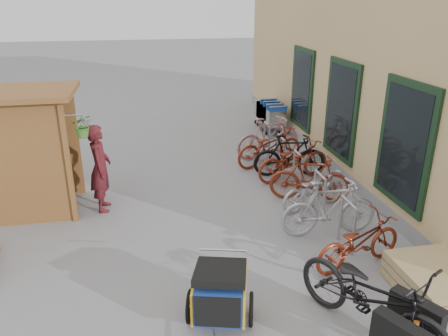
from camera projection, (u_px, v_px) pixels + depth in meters
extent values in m
plane|color=gray|center=(211.00, 261.00, 7.02)|extent=(80.00, 80.00, 0.00)
cube|color=tan|center=(435.00, 17.00, 10.99)|extent=(6.00, 13.00, 7.00)
cube|color=gray|center=(315.00, 149.00, 11.71)|extent=(0.18, 13.00, 0.30)
cube|color=black|center=(404.00, 145.00, 7.50)|extent=(0.06, 1.50, 2.20)
cube|color=black|center=(403.00, 145.00, 7.49)|extent=(0.02, 1.25, 1.95)
cube|color=black|center=(341.00, 110.00, 9.78)|extent=(0.06, 1.50, 2.20)
cube|color=black|center=(340.00, 110.00, 9.78)|extent=(0.02, 1.25, 1.95)
cube|color=black|center=(302.00, 89.00, 12.07)|extent=(0.06, 1.50, 2.20)
cube|color=black|center=(301.00, 89.00, 12.06)|extent=(0.02, 1.25, 1.95)
cube|color=brown|center=(68.00, 164.00, 7.88)|extent=(0.09, 0.09, 2.30)
cube|color=brown|center=(77.00, 142.00, 9.07)|extent=(0.09, 0.09, 2.30)
cube|color=brown|center=(16.00, 167.00, 7.75)|extent=(1.80, 0.05, 2.30)
cube|color=brown|center=(31.00, 145.00, 8.89)|extent=(1.80, 0.05, 2.30)
cube|color=brown|center=(13.00, 93.00, 7.88)|extent=(2.15, 1.65, 0.10)
cube|color=brown|center=(15.00, 168.00, 8.38)|extent=(1.30, 1.15, 0.04)
cube|color=brown|center=(9.00, 138.00, 8.16)|extent=(1.30, 1.15, 0.04)
cylinder|color=#A5A8AD|center=(73.00, 115.00, 7.59)|extent=(0.36, 0.02, 0.02)
imported|color=#3D6E26|center=(83.00, 126.00, 7.69)|extent=(0.38, 0.33, 0.42)
cylinder|color=#A5A8AD|center=(354.00, 233.00, 7.04)|extent=(0.05, 0.05, 0.84)
cylinder|color=#A5A8AD|center=(340.00, 218.00, 7.50)|extent=(0.05, 0.05, 0.84)
cylinder|color=#A5A8AD|center=(350.00, 202.00, 7.11)|extent=(0.05, 0.50, 0.05)
cylinder|color=#A5A8AD|center=(324.00, 201.00, 8.14)|extent=(0.05, 0.05, 0.84)
cylinder|color=#A5A8AD|center=(314.00, 190.00, 8.59)|extent=(0.05, 0.05, 0.84)
cylinder|color=#A5A8AD|center=(321.00, 175.00, 8.21)|extent=(0.05, 0.50, 0.05)
cylinder|color=#A5A8AD|center=(302.00, 177.00, 9.23)|extent=(0.05, 0.05, 0.84)
cylinder|color=#A5A8AD|center=(294.00, 168.00, 9.69)|extent=(0.05, 0.05, 0.84)
cylinder|color=#A5A8AD|center=(299.00, 154.00, 9.31)|extent=(0.05, 0.50, 0.05)
cylinder|color=#A5A8AD|center=(284.00, 158.00, 10.33)|extent=(0.05, 0.05, 0.84)
cylinder|color=#A5A8AD|center=(277.00, 151.00, 10.79)|extent=(0.05, 0.05, 0.84)
cylinder|color=#A5A8AD|center=(281.00, 137.00, 10.41)|extent=(0.05, 0.50, 0.05)
cylinder|color=#A5A8AD|center=(269.00, 142.00, 11.43)|extent=(0.05, 0.05, 0.84)
cylinder|color=#A5A8AD|center=(264.00, 137.00, 11.88)|extent=(0.05, 0.05, 0.84)
cylinder|color=#A5A8AD|center=(267.00, 124.00, 11.50)|extent=(0.05, 0.50, 0.05)
cube|color=tan|center=(434.00, 289.00, 6.24)|extent=(1.00, 1.20, 0.12)
cube|color=tan|center=(435.00, 281.00, 6.19)|extent=(1.00, 1.20, 0.12)
cube|color=tan|center=(437.00, 273.00, 6.14)|extent=(1.00, 1.20, 0.12)
cube|color=silver|center=(274.00, 116.00, 13.26)|extent=(0.53, 0.82, 0.50)
cube|color=#1945A8|center=(278.00, 109.00, 12.76)|extent=(0.53, 0.04, 0.17)
cylinder|color=silver|center=(279.00, 107.00, 12.71)|extent=(0.56, 0.03, 0.03)
cylinder|color=black|center=(270.00, 136.00, 13.11)|extent=(0.04, 0.12, 0.12)
cube|color=silver|center=(271.00, 114.00, 13.57)|extent=(0.53, 0.82, 0.50)
cube|color=#1945A8|center=(275.00, 106.00, 13.07)|extent=(0.53, 0.04, 0.17)
cylinder|color=silver|center=(275.00, 104.00, 13.02)|extent=(0.56, 0.03, 0.03)
cylinder|color=black|center=(266.00, 133.00, 13.42)|extent=(0.04, 0.12, 0.12)
cube|color=silver|center=(268.00, 111.00, 13.88)|extent=(0.53, 0.82, 0.50)
cube|color=#1945A8|center=(272.00, 104.00, 13.38)|extent=(0.53, 0.04, 0.17)
cylinder|color=silver|center=(272.00, 102.00, 13.33)|extent=(0.56, 0.03, 0.03)
cylinder|color=black|center=(263.00, 130.00, 13.72)|extent=(0.04, 0.12, 0.12)
cube|color=silver|center=(265.00, 109.00, 14.19)|extent=(0.53, 0.82, 0.50)
cube|color=#1945A8|center=(269.00, 101.00, 13.68)|extent=(0.53, 0.04, 0.17)
cylinder|color=silver|center=(269.00, 99.00, 13.63)|extent=(0.56, 0.03, 0.03)
cylinder|color=black|center=(261.00, 127.00, 14.03)|extent=(0.04, 0.12, 0.12)
cube|color=#1C3E9C|center=(220.00, 293.00, 5.57)|extent=(0.77, 0.91, 0.46)
cube|color=gold|center=(196.00, 292.00, 5.59)|extent=(0.23, 0.76, 0.46)
cube|color=gold|center=(245.00, 294.00, 5.55)|extent=(0.23, 0.76, 0.46)
cube|color=black|center=(217.00, 312.00, 5.17)|extent=(0.54, 0.17, 0.42)
cube|color=black|center=(220.00, 272.00, 5.51)|extent=(0.82, 0.89, 0.22)
torus|color=black|center=(190.00, 306.00, 5.68)|extent=(0.17, 0.45, 0.45)
torus|color=black|center=(251.00, 309.00, 5.63)|extent=(0.17, 0.45, 0.45)
cylinder|color=#B7B7BC|center=(223.00, 250.00, 5.83)|extent=(0.62, 0.19, 0.03)
imported|color=black|center=(372.00, 297.00, 5.31)|extent=(1.65, 2.25, 1.13)
cube|color=black|center=(416.00, 315.00, 5.16)|extent=(0.46, 0.66, 0.45)
cube|color=orange|center=(409.00, 323.00, 4.97)|extent=(0.19, 0.22, 0.12)
imported|color=maroon|center=(100.00, 168.00, 8.46)|extent=(0.42, 0.64, 1.74)
imported|color=maroon|center=(359.00, 242.00, 6.76)|extent=(1.72, 0.99, 0.86)
imported|color=#AAABAF|center=(329.00, 208.00, 7.63)|extent=(1.75, 0.54, 1.04)
imported|color=#AAABAF|center=(314.00, 190.00, 8.65)|extent=(1.62, 1.00, 0.81)
imported|color=maroon|center=(310.00, 178.00, 8.96)|extent=(1.71, 0.97, 0.99)
imported|color=maroon|center=(293.00, 160.00, 9.99)|extent=(1.92, 1.03, 0.96)
imported|color=black|center=(290.00, 156.00, 10.20)|extent=(1.74, 0.70, 1.01)
imported|color=maroon|center=(270.00, 147.00, 10.87)|extent=(1.97, 1.19, 0.98)
imported|color=tan|center=(269.00, 138.00, 11.37)|extent=(1.90, 0.94, 1.10)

